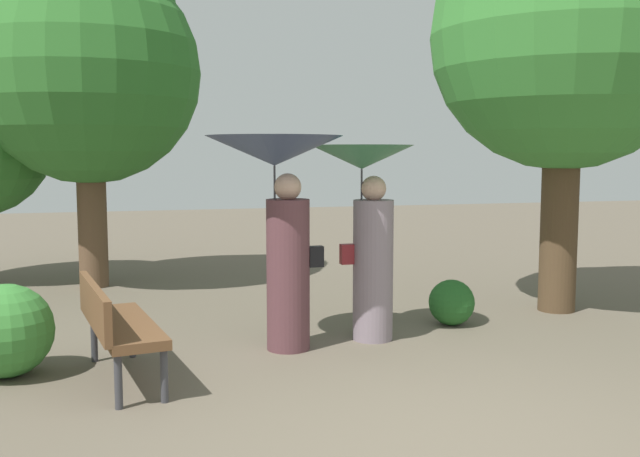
% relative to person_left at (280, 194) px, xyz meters
% --- Properties ---
extents(ground_plane, '(40.00, 40.00, 0.00)m').
position_rel_person_left_xyz_m(ground_plane, '(0.53, -2.55, -1.50)').
color(ground_plane, brown).
extents(person_left, '(1.30, 1.30, 2.06)m').
position_rel_person_left_xyz_m(person_left, '(0.00, 0.00, 0.00)').
color(person_left, '#563338').
rests_on(person_left, ground).
extents(person_right, '(1.04, 1.04, 1.97)m').
position_rel_person_left_xyz_m(person_right, '(0.93, 0.13, -0.19)').
color(person_right, gray).
rests_on(person_right, ground).
extents(park_bench, '(0.73, 1.56, 0.83)m').
position_rel_person_left_xyz_m(park_bench, '(-1.53, -0.60, -0.99)').
color(park_bench, '#38383D').
rests_on(park_bench, ground).
extents(tree_near_left, '(3.12, 3.12, 5.07)m').
position_rel_person_left_xyz_m(tree_near_left, '(-1.87, 3.89, 1.77)').
color(tree_near_left, brown).
rests_on(tree_near_left, ground).
extents(tree_near_right, '(3.14, 3.14, 5.39)m').
position_rel_person_left_xyz_m(tree_near_right, '(3.58, 0.80, 2.03)').
color(tree_near_right, '#4C3823').
rests_on(tree_near_right, ground).
extents(bush_path_left, '(0.51, 0.51, 0.51)m').
position_rel_person_left_xyz_m(bush_path_left, '(2.03, 0.45, -1.25)').
color(bush_path_left, '#235B23').
rests_on(bush_path_left, ground).
extents(bush_path_right, '(0.80, 0.80, 0.80)m').
position_rel_person_left_xyz_m(bush_path_right, '(-2.42, -0.22, -1.11)').
color(bush_path_right, '#387F33').
rests_on(bush_path_right, ground).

